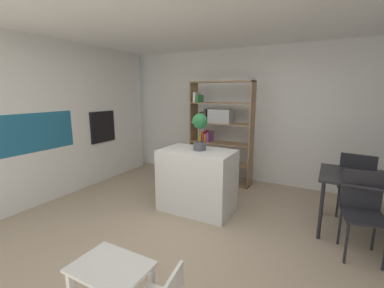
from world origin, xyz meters
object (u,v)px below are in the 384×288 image
dining_chair_near (362,206)px  dining_chair_far (356,181)px  built_in_oven (103,127)px  kitchen_island (197,180)px  dining_table (361,183)px  open_bookshelf (218,129)px  potted_plant_on_island (200,128)px  child_table (111,275)px

dining_chair_near → dining_chair_far: (-0.00, 0.88, 0.01)m
built_in_oven → kitchen_island: bearing=-7.8°
built_in_oven → dining_table: (4.37, 0.04, -0.43)m
open_bookshelf → kitchen_island: bearing=-79.9°
kitchen_island → potted_plant_on_island: potted_plant_on_island is taller
kitchen_island → open_bookshelf: size_ratio=0.55×
open_bookshelf → child_table: size_ratio=3.32×
potted_plant_on_island → dining_chair_far: size_ratio=0.56×
open_bookshelf → built_in_oven: bearing=-153.1°
built_in_oven → open_bookshelf: (2.03, 1.03, -0.04)m
kitchen_island → dining_chair_near: kitchen_island is taller
child_table → dining_chair_near: dining_chair_near is taller
built_in_oven → potted_plant_on_island: size_ratio=1.12×
child_table → dining_table: 3.01m
dining_chair_near → dining_chair_far: 0.88m
potted_plant_on_island → open_bookshelf: size_ratio=0.27×
dining_table → dining_chair_far: size_ratio=0.97×
built_in_oven → open_bookshelf: bearing=26.9°
dining_table → dining_chair_near: (-0.01, -0.44, -0.12)m
child_table → dining_table: dining_table is taller
dining_chair_near → dining_chair_far: dining_chair_far is taller
kitchen_island → child_table: kitchen_island is taller
built_in_oven → dining_chair_near: size_ratio=0.66×
kitchen_island → potted_plant_on_island: size_ratio=2.00×
child_table → dining_chair_far: size_ratio=0.62×
built_in_oven → dining_chair_near: (4.36, -0.40, -0.55)m
child_table → built_in_oven: bearing=137.5°
dining_table → kitchen_island: bearing=-170.6°
potted_plant_on_island → dining_chair_near: potted_plant_on_island is taller
potted_plant_on_island → child_table: size_ratio=0.91×
dining_table → dining_chair_far: 0.45m
dining_chair_far → dining_chair_near: bearing=98.3°
child_table → kitchen_island: bearing=98.1°
potted_plant_on_island → dining_chair_far: (2.06, 0.76, -0.70)m
open_bookshelf → dining_chair_near: 2.78m
open_bookshelf → dining_table: size_ratio=2.11×
child_table → dining_chair_near: bearing=47.3°
dining_chair_near → kitchen_island: bearing=169.0°
kitchen_island → potted_plant_on_island: bearing=37.9°
kitchen_island → dining_chair_far: bearing=20.6°
potted_plant_on_island → open_bookshelf: 1.36m
dining_chair_far → potted_plant_on_island: bearing=28.6°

